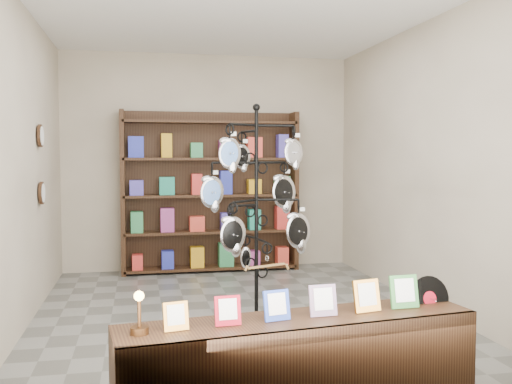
% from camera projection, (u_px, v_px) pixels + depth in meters
% --- Properties ---
extents(ground, '(5.00, 5.00, 0.00)m').
position_uv_depth(ground, '(240.00, 316.00, 5.67)').
color(ground, slate).
rests_on(ground, ground).
extents(room_envelope, '(5.00, 5.00, 5.00)m').
position_uv_depth(room_envelope, '(239.00, 129.00, 5.56)').
color(room_envelope, beige).
rests_on(room_envelope, ground).
extents(display_tree, '(1.08, 1.07, 2.06)m').
position_uv_depth(display_tree, '(256.00, 200.00, 5.16)').
color(display_tree, black).
rests_on(display_tree, ground).
extents(front_shelf, '(2.35, 0.76, 0.82)m').
position_uv_depth(front_shelf, '(300.00, 362.00, 3.60)').
color(front_shelf, black).
rests_on(front_shelf, ground).
extents(back_shelving, '(2.42, 0.36, 2.20)m').
position_uv_depth(back_shelving, '(211.00, 197.00, 7.85)').
color(back_shelving, black).
rests_on(back_shelving, ground).
extents(wall_clocks, '(0.03, 0.24, 0.84)m').
position_uv_depth(wall_clocks, '(41.00, 164.00, 5.97)').
color(wall_clocks, black).
rests_on(wall_clocks, ground).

